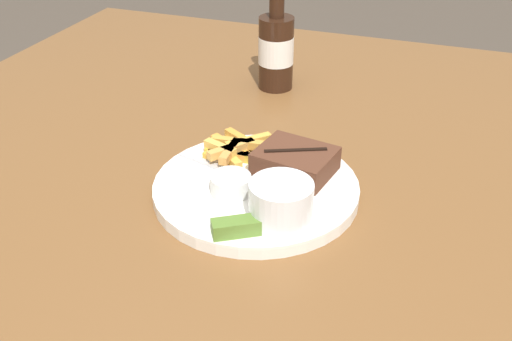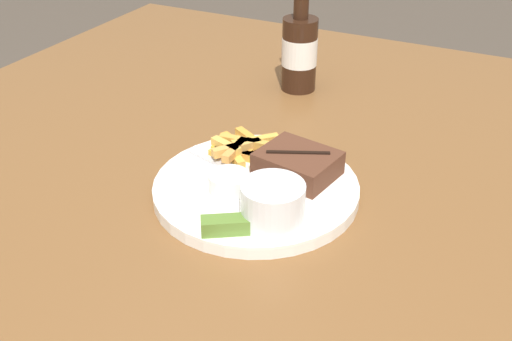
{
  "view_description": "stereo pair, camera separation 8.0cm",
  "coord_description": "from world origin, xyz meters",
  "views": [
    {
      "loc": [
        0.23,
        -0.64,
        1.2
      ],
      "look_at": [
        0.0,
        0.0,
        0.78
      ],
      "focal_mm": 42.0,
      "sensor_mm": 36.0,
      "label": 1
    },
    {
      "loc": [
        0.3,
        -0.61,
        1.2
      ],
      "look_at": [
        0.0,
        0.0,
        0.78
      ],
      "focal_mm": 42.0,
      "sensor_mm": 36.0,
      "label": 2
    }
  ],
  "objects": [
    {
      "name": "pickle_spear",
      "position": [
        0.02,
        -0.11,
        0.77
      ],
      "size": [
        0.06,
        0.05,
        0.02
      ],
      "color": "#567A2D",
      "rests_on": "dinner_plate"
    },
    {
      "name": "fries_pile",
      "position": [
        -0.05,
        0.06,
        0.77
      ],
      "size": [
        0.12,
        0.11,
        0.02
      ],
      "color": "gold",
      "rests_on": "dinner_plate"
    },
    {
      "name": "dipping_sauce_cup",
      "position": [
        -0.02,
        -0.03,
        0.78
      ],
      "size": [
        0.05,
        0.05,
        0.03
      ],
      "color": "silver",
      "rests_on": "dinner_plate"
    },
    {
      "name": "dining_table",
      "position": [
        0.0,
        0.0,
        0.68
      ],
      "size": [
        1.34,
        1.4,
        0.75
      ],
      "color": "brown",
      "rests_on": "ground_plane"
    },
    {
      "name": "beer_bottle",
      "position": [
        -0.09,
        0.36,
        0.82
      ],
      "size": [
        0.06,
        0.06,
        0.22
      ],
      "color": "black",
      "rests_on": "dining_table"
    },
    {
      "name": "dinner_plate",
      "position": [
        0.0,
        0.0,
        0.76
      ],
      "size": [
        0.28,
        0.28,
        0.02
      ],
      "color": "white",
      "rests_on": "dining_table"
    },
    {
      "name": "steak_portion",
      "position": [
        0.04,
        0.05,
        0.78
      ],
      "size": [
        0.12,
        0.1,
        0.04
      ],
      "color": "#512D1E",
      "rests_on": "dinner_plate"
    },
    {
      "name": "fork_utensil",
      "position": [
        -0.07,
        0.02,
        0.77
      ],
      "size": [
        0.13,
        0.05,
        0.0
      ],
      "rotation": [
        0.0,
        0.0,
        6.01
      ],
      "color": "#B7B7BC",
      "rests_on": "dinner_plate"
    },
    {
      "name": "coleslaw_cup",
      "position": [
        0.06,
        -0.07,
        0.79
      ],
      "size": [
        0.08,
        0.08,
        0.05
      ],
      "color": "white",
      "rests_on": "dinner_plate"
    }
  ]
}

